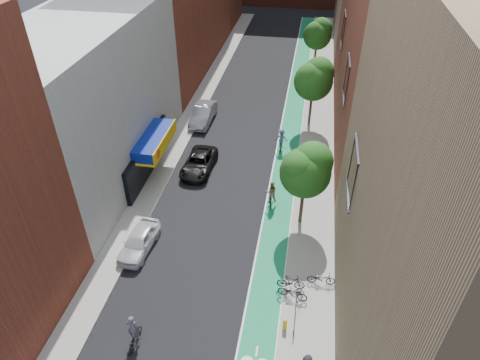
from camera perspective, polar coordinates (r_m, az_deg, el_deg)
The scene contains 21 objects.
ground at distance 24.72m, azimuth -7.44°, elevation -19.75°, with size 160.00×160.00×0.00m, color black.
bike_lane at distance 43.87m, azimuth 7.13°, elevation 8.60°, with size 2.00×68.00×0.01m, color #167C45.
sidewalk_left at distance 45.25m, azimuth -5.75°, elevation 9.72°, with size 2.00×68.00×0.15m, color gray.
sidewalk_right at distance 43.84m, azimuth 10.42°, elevation 8.34°, with size 3.00×68.00×0.15m, color gray.
building_left_white at distance 34.52m, azimuth -19.67°, elevation 9.72°, with size 8.00×20.00×12.00m, color silver.
building_right_near_tan at distance 19.89m, azimuth 27.45°, elevation -3.44°, with size 8.00×20.00×18.00m, color #8C6B4C.
building_right_mid_red at distance 40.48m, azimuth 20.56°, elevation 21.07°, with size 8.00×28.00×22.00m, color maroon.
tree_near at distance 27.76m, azimuth 8.84°, elevation 1.45°, with size 3.40×3.36×6.42m.
tree_mid at distance 39.97m, azimuth 9.86°, elevation 13.22°, with size 3.55×3.53×6.74m.
tree_far at distance 53.25m, azimuth 10.35°, elevation 18.70°, with size 3.30×3.25×6.21m.
parked_car_white at distance 28.81m, azimuth -13.32°, elevation -7.94°, with size 1.65×4.10×1.40m, color silver.
parked_car_black at distance 35.21m, azimuth -5.51°, elevation 2.29°, with size 2.24×4.86×1.35m, color black.
parked_car_silver at distance 42.10m, azimuth -4.94°, elevation 8.74°, with size 1.74×4.99×1.64m, color gray.
cyclist_lead at distance 24.28m, azimuth -13.95°, elevation -19.38°, with size 0.66×1.69×2.16m.
cyclist_lane_near at distance 31.36m, azimuth 4.16°, elevation -2.05°, with size 0.94×1.68×2.08m.
cyclist_lane_mid at distance 34.91m, azimuth 7.20°, elevation 2.15°, with size 1.14×1.84×2.18m.
cyclist_lane_far at distance 37.62m, azimuth 5.51°, elevation 5.23°, with size 1.08×1.49×2.02m.
parked_bike_near at distance 26.54m, azimuth 10.79°, elevation -12.75°, with size 0.58×1.67×0.88m, color black.
parked_bike_mid at distance 25.99m, azimuth 6.80°, elevation -13.40°, with size 0.47×1.67×1.00m, color black.
parked_bike_far at distance 25.58m, azimuth 7.02°, elevation -14.65°, with size 0.62×1.78×0.93m, color black.
fire_hydrant at distance 24.37m, azimuth 6.00°, elevation -18.57°, with size 0.25×0.25×0.72m.
Camera 1 is at (5.28, -12.77, 20.49)m, focal length 32.00 mm.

